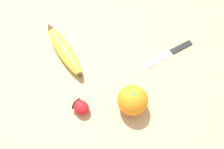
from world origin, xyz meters
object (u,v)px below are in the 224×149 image
object	(u,v)px
banana	(64,50)
orange	(133,100)
paring_knife	(170,53)
strawberry	(80,106)

from	to	relation	value
banana	orange	world-z (taller)	orange
orange	paring_knife	bearing A→B (deg)	-166.75
banana	paring_knife	size ratio (longest dim) A/B	1.26
strawberry	paring_knife	size ratio (longest dim) A/B	0.32
orange	strawberry	bearing A→B (deg)	-36.95
banana	strawberry	xyz separation A→B (m)	(0.07, 0.16, -0.00)
paring_knife	banana	bearing A→B (deg)	60.38
orange	strawberry	world-z (taller)	orange
strawberry	orange	bearing A→B (deg)	-140.88
orange	strawberry	xyz separation A→B (m)	(0.10, -0.08, -0.02)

